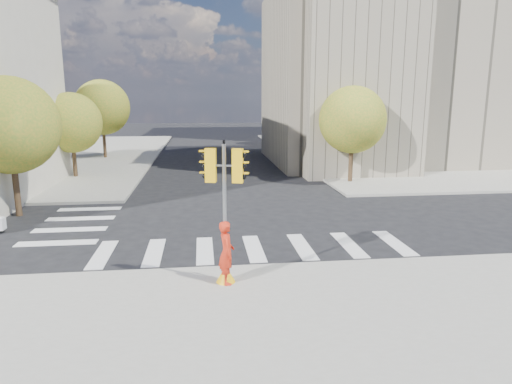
# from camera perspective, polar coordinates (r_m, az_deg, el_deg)

# --- Properties ---
(ground) EXTENTS (160.00, 160.00, 0.00)m
(ground) POSITION_cam_1_polar(r_m,az_deg,el_deg) (18.80, -0.66, -5.10)
(ground) COLOR black
(ground) RESTS_ON ground
(sidewalk_far_right) EXTENTS (28.00, 40.00, 0.15)m
(sidewalk_far_right) POSITION_cam_1_polar(r_m,az_deg,el_deg) (49.35, 19.67, 4.88)
(sidewalk_far_right) COLOR gray
(sidewalk_far_right) RESTS_ON ground
(sidewalk_far_left) EXTENTS (28.00, 40.00, 0.15)m
(sidewalk_far_left) POSITION_cam_1_polar(r_m,az_deg,el_deg) (47.77, -29.08, 3.86)
(sidewalk_far_left) COLOR gray
(sidewalk_far_left) RESTS_ON ground
(civic_building) EXTENTS (26.00, 16.00, 19.39)m
(civic_building) POSITION_cam_1_polar(r_m,az_deg,el_deg) (40.98, 19.05, 13.72)
(civic_building) COLOR gray
(civic_building) RESTS_ON ground
(office_tower) EXTENTS (20.00, 18.00, 30.00)m
(office_tower) POSITION_cam_1_polar(r_m,az_deg,el_deg) (65.18, 15.74, 19.83)
(office_tower) COLOR #9EA0A3
(office_tower) RESTS_ON ground
(tree_lw_near) EXTENTS (4.40, 4.40, 6.41)m
(tree_lw_near) POSITION_cam_1_polar(r_m,az_deg,el_deg) (23.54, -28.44, 7.33)
(tree_lw_near) COLOR #382616
(tree_lw_near) RESTS_ON ground
(tree_lw_mid) EXTENTS (4.00, 4.00, 5.77)m
(tree_lw_mid) POSITION_cam_1_polar(r_m,az_deg,el_deg) (33.06, -22.08, 8.02)
(tree_lw_mid) COLOR #382616
(tree_lw_mid) RESTS_ON ground
(tree_lw_far) EXTENTS (4.80, 4.80, 6.95)m
(tree_lw_far) POSITION_cam_1_polar(r_m,az_deg,el_deg) (42.76, -18.69, 9.98)
(tree_lw_far) COLOR #382616
(tree_lw_far) RESTS_ON ground
(tree_re_near) EXTENTS (4.20, 4.20, 6.16)m
(tree_re_near) POSITION_cam_1_polar(r_m,az_deg,el_deg) (29.47, 11.98, 8.82)
(tree_re_near) COLOR #382616
(tree_re_near) RESTS_ON ground
(tree_re_mid) EXTENTS (4.60, 4.60, 6.66)m
(tree_re_mid) POSITION_cam_1_polar(r_m,az_deg,el_deg) (41.00, 6.57, 10.20)
(tree_re_mid) COLOR #382616
(tree_re_mid) RESTS_ON ground
(tree_re_far) EXTENTS (4.00, 4.00, 5.88)m
(tree_re_far) POSITION_cam_1_polar(r_m,az_deg,el_deg) (52.76, 3.52, 10.08)
(tree_re_far) COLOR #382616
(tree_re_far) RESTS_ON ground
(lamp_near) EXTENTS (0.35, 0.18, 8.11)m
(lamp_near) POSITION_cam_1_polar(r_m,az_deg,el_deg) (33.40, 10.63, 10.11)
(lamp_near) COLOR black
(lamp_near) RESTS_ON sidewalk_far_right
(lamp_far) EXTENTS (0.35, 0.18, 8.11)m
(lamp_far) POSITION_cam_1_polar(r_m,az_deg,el_deg) (46.95, 5.47, 10.70)
(lamp_far) COLOR black
(lamp_far) RESTS_ON sidewalk_far_right
(traffic_signal) EXTENTS (1.08, 0.56, 4.16)m
(traffic_signal) POSITION_cam_1_polar(r_m,az_deg,el_deg) (13.08, -3.90, -4.09)
(traffic_signal) COLOR #F0B10C
(traffic_signal) RESTS_ON sidewalk_near
(photographer) EXTENTS (0.50, 0.72, 1.86)m
(photographer) POSITION_cam_1_polar(r_m,az_deg,el_deg) (13.26, -3.71, -7.56)
(photographer) COLOR red
(photographer) RESTS_ON sidewalk_near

